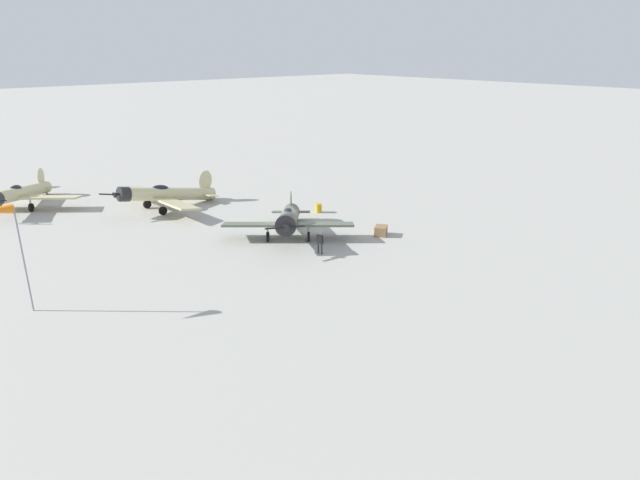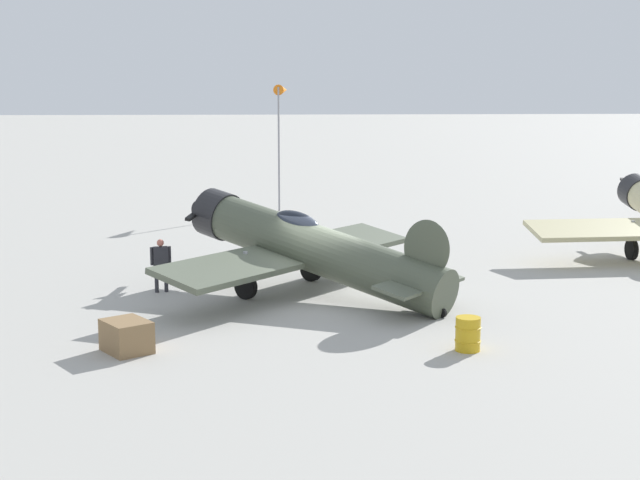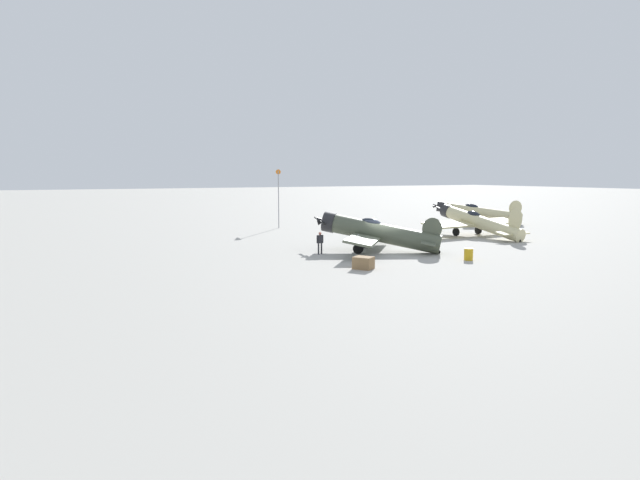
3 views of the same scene
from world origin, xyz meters
name	(u,v)px [view 3 (image 3 of 3)]	position (x,y,z in m)	size (l,w,h in m)	color
ground_plane	(382,252)	(0.00, 0.00, 0.00)	(400.00, 400.00, 0.00)	#A8A59E
airplane_foreground	(376,232)	(0.39, -0.34, 1.53)	(9.33, 9.39, 3.16)	#4C5442
airplane_mid_apron	(477,221)	(-13.85, -4.17, 1.47)	(11.47, 11.71, 3.24)	beige
airplane_far_line	(475,212)	(-23.57, -14.57, 1.43)	(10.05, 10.31, 3.00)	beige
ground_crew_mechanic	(320,241)	(5.02, -1.00, 1.04)	(0.65, 0.34, 1.71)	#2D2D33
equipment_crate	(363,263)	(5.19, 5.63, 0.40)	(1.46, 1.52, 0.79)	olive
fuel_drum	(469,254)	(-3.25, 6.12, 0.43)	(0.66, 0.66, 0.85)	gold
windsock_mast	(277,175)	(0.53, -20.95, 6.07)	(1.04, 2.05, 6.64)	gray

